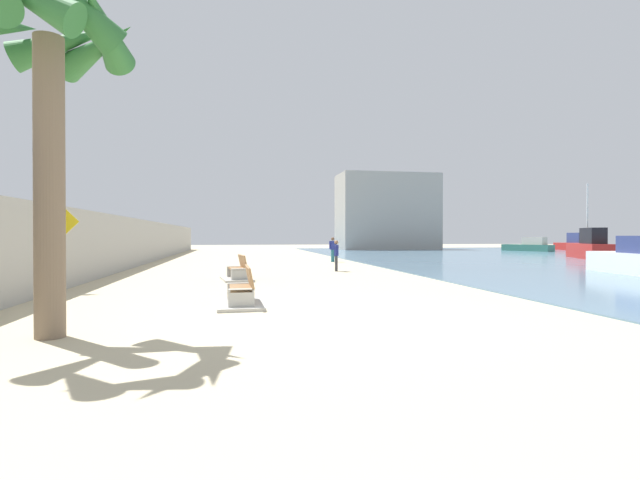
% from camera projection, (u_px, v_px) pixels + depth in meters
% --- Properties ---
extents(ground_plane, '(120.00, 120.00, 0.00)m').
position_uv_depth(ground_plane, '(265.00, 265.00, 27.81)').
color(ground_plane, '#C6B793').
extents(seawall, '(0.80, 64.00, 2.67)m').
position_uv_depth(seawall, '(131.00, 243.00, 26.46)').
color(seawall, '#ADAAA3').
rests_on(seawall, ground).
extents(water_bay, '(36.00, 68.00, 0.04)m').
position_uv_depth(water_bay, '(619.00, 261.00, 32.07)').
color(water_bay, slate).
rests_on(water_bay, ground).
extents(palm_tree, '(3.02, 3.02, 6.31)m').
position_uv_depth(palm_tree, '(50.00, 58.00, 7.94)').
color(palm_tree, '#7A6651').
rests_on(palm_tree, ground).
extents(bench_near, '(1.16, 2.13, 0.98)m').
position_uv_depth(bench_near, '(241.00, 296.00, 11.63)').
color(bench_near, '#ADAAA3').
rests_on(bench_near, ground).
extents(bench_far, '(1.36, 2.22, 0.98)m').
position_uv_depth(bench_far, '(237.00, 274.00, 18.35)').
color(bench_far, '#ADAAA3').
rests_on(bench_far, ground).
extents(person_walking, '(0.50, 0.28, 1.62)m').
position_uv_depth(person_walking, '(333.00, 248.00, 30.84)').
color(person_walking, teal).
rests_on(person_walking, ground).
extents(person_standing, '(0.28, 0.50, 1.51)m').
position_uv_depth(person_standing, '(336.00, 254.00, 22.84)').
color(person_standing, '#333338').
rests_on(person_standing, ground).
extents(boat_nearest, '(3.73, 6.24, 5.58)m').
position_uv_depth(boat_nearest, '(590.00, 247.00, 34.58)').
color(boat_nearest, red).
rests_on(boat_nearest, water_bay).
extents(boat_far_left, '(3.55, 5.56, 1.53)m').
position_uv_depth(boat_far_left, '(529.00, 246.00, 51.31)').
color(boat_far_left, '#337060').
rests_on(boat_far_left, water_bay).
extents(boat_far_right, '(2.55, 5.76, 2.01)m').
position_uv_depth(boat_far_right, '(575.00, 244.00, 54.27)').
color(boat_far_right, red).
rests_on(boat_far_right, water_bay).
extents(boat_outer, '(2.41, 4.99, 1.69)m').
position_uv_depth(boat_outer, '(634.00, 259.00, 20.92)').
color(boat_outer, white).
rests_on(boat_outer, water_bay).
extents(pedestrian_sign, '(0.85, 0.08, 2.59)m').
position_uv_depth(pedestrian_sign, '(64.00, 240.00, 14.45)').
color(pedestrian_sign, slate).
rests_on(pedestrian_sign, ground).
extents(harbor_building, '(12.00, 6.00, 9.27)m').
position_uv_depth(harbor_building, '(387.00, 212.00, 58.30)').
color(harbor_building, '#9E9E99').
rests_on(harbor_building, ground).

